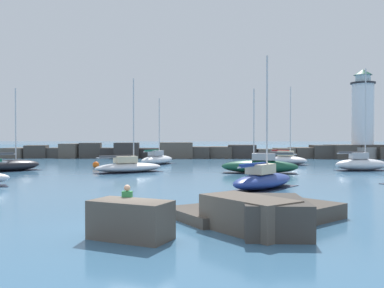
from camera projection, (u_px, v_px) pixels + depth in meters
name	position (u px, v px, depth m)	size (l,w,h in m)	color
ground_plane	(139.00, 231.00, 15.72)	(600.00, 600.00, 0.00)	#3D6B8E
open_sea_beyond	(199.00, 148.00, 129.41)	(400.00, 116.00, 0.01)	#2D5B7F
breakwater_jetty	(201.00, 152.00, 69.39)	(64.00, 7.17, 2.54)	brown
lighthouse	(363.00, 120.00, 67.54)	(4.47, 4.47, 14.09)	gray
foreground_rocks	(244.00, 214.00, 16.14)	(10.06, 7.58, 1.31)	#423D38
sailboat_moored_1	(287.00, 159.00, 53.25)	(5.53, 5.45, 9.63)	silver
sailboat_moored_2	(157.00, 159.00, 53.07)	(4.58, 6.96, 8.27)	white
sailboat_moored_4	(263.00, 180.00, 28.29)	(5.71, 6.65, 8.89)	navy
sailboat_moored_5	(12.00, 165.00, 42.97)	(5.53, 5.78, 8.37)	black
sailboat_moored_6	(128.00, 166.00, 41.37)	(7.02, 5.69, 9.12)	silver
sailboat_moored_7	(260.00, 166.00, 40.38)	(7.44, 3.07, 8.01)	#195138
sailboat_moored_8	(361.00, 163.00, 43.61)	(5.62, 2.63, 10.41)	white
mooring_buoy_orange_near	(96.00, 165.00, 46.94)	(0.73, 0.73, 0.93)	#EA5914
person_on_rocks	(127.00, 206.00, 15.24)	(0.36, 0.23, 1.75)	#282833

